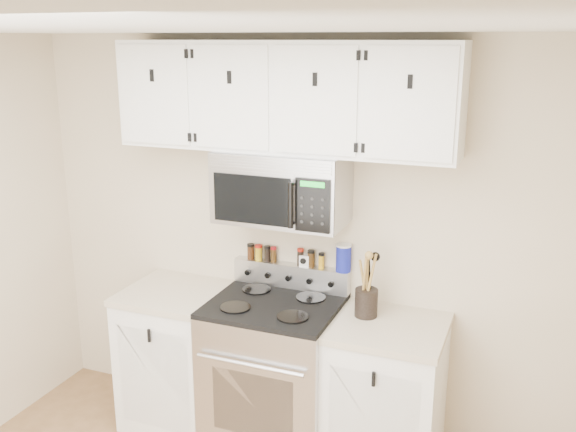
# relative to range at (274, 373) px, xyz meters

# --- Properties ---
(back_wall) EXTENTS (3.50, 0.01, 2.50)m
(back_wall) POSITION_rel_range_xyz_m (0.00, 0.32, 0.76)
(back_wall) COLOR #BAA88B
(back_wall) RESTS_ON floor
(ceiling) EXTENTS (3.50, 3.50, 0.01)m
(ceiling) POSITION_rel_range_xyz_m (0.00, -1.43, 2.01)
(ceiling) COLOR white
(ceiling) RESTS_ON back_wall
(range) EXTENTS (0.76, 0.65, 1.10)m
(range) POSITION_rel_range_xyz_m (0.00, 0.00, 0.00)
(range) COLOR #B7B7BA
(range) RESTS_ON floor
(base_cabinet_left) EXTENTS (0.64, 0.62, 0.92)m
(base_cabinet_left) POSITION_rel_range_xyz_m (-0.69, 0.02, -0.03)
(base_cabinet_left) COLOR white
(base_cabinet_left) RESTS_ON floor
(base_cabinet_right) EXTENTS (0.64, 0.62, 0.92)m
(base_cabinet_right) POSITION_rel_range_xyz_m (0.69, 0.02, -0.03)
(base_cabinet_right) COLOR white
(base_cabinet_right) RESTS_ON floor
(microwave) EXTENTS (0.76, 0.44, 0.42)m
(microwave) POSITION_rel_range_xyz_m (0.00, 0.13, 1.14)
(microwave) COLOR #9E9EA3
(microwave) RESTS_ON back_wall
(upper_cabinets) EXTENTS (2.00, 0.35, 0.62)m
(upper_cabinets) POSITION_rel_range_xyz_m (-0.00, 0.15, 1.66)
(upper_cabinets) COLOR white
(upper_cabinets) RESTS_ON back_wall
(utensil_crock) EXTENTS (0.13, 0.13, 0.38)m
(utensil_crock) POSITION_rel_range_xyz_m (0.54, 0.09, 0.53)
(utensil_crock) COLOR black
(utensil_crock) RESTS_ON base_cabinet_right
(kitchen_timer) EXTENTS (0.07, 0.06, 0.07)m
(kitchen_timer) POSITION_rel_range_xyz_m (0.09, 0.28, 0.65)
(kitchen_timer) COLOR white
(kitchen_timer) RESTS_ON range
(salt_canister) EXTENTS (0.09, 0.09, 0.17)m
(salt_canister) POSITION_rel_range_xyz_m (0.34, 0.28, 0.70)
(salt_canister) COLOR #161F9C
(salt_canister) RESTS_ON range
(spice_jar_0) EXTENTS (0.05, 0.05, 0.10)m
(spice_jar_0) POSITION_rel_range_xyz_m (-0.28, 0.28, 0.66)
(spice_jar_0) COLOR #3C1F0E
(spice_jar_0) RESTS_ON range
(spice_jar_1) EXTENTS (0.05, 0.05, 0.10)m
(spice_jar_1) POSITION_rel_range_xyz_m (-0.22, 0.28, 0.66)
(spice_jar_1) COLOR gold
(spice_jar_1) RESTS_ON range
(spice_jar_2) EXTENTS (0.04, 0.04, 0.10)m
(spice_jar_2) POSITION_rel_range_xyz_m (-0.16, 0.28, 0.66)
(spice_jar_2) COLOR black
(spice_jar_2) RESTS_ON range
(spice_jar_3) EXTENTS (0.04, 0.04, 0.10)m
(spice_jar_3) POSITION_rel_range_xyz_m (-0.12, 0.28, 0.66)
(spice_jar_3) COLOR #40290F
(spice_jar_3) RESTS_ON range
(spice_jar_4) EXTENTS (0.04, 0.04, 0.11)m
(spice_jar_4) POSITION_rel_range_xyz_m (0.06, 0.28, 0.67)
(spice_jar_4) COLOR black
(spice_jar_4) RESTS_ON range
(spice_jar_5) EXTENTS (0.04, 0.04, 0.11)m
(spice_jar_5) POSITION_rel_range_xyz_m (0.13, 0.28, 0.67)
(spice_jar_5) COLOR #3B250E
(spice_jar_5) RESTS_ON range
(spice_jar_6) EXTENTS (0.04, 0.04, 0.10)m
(spice_jar_6) POSITION_rel_range_xyz_m (0.20, 0.28, 0.66)
(spice_jar_6) COLOR gold
(spice_jar_6) RESTS_ON range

